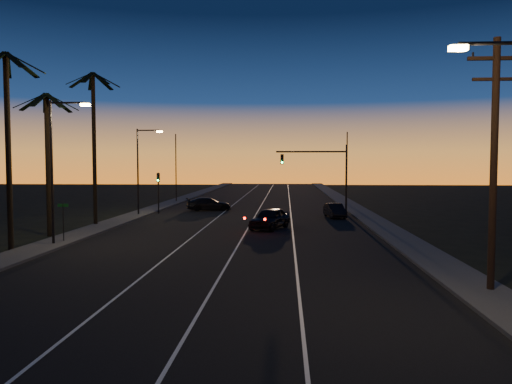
# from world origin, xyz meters

# --- Properties ---
(road) EXTENTS (20.00, 170.00, 0.01)m
(road) POSITION_xyz_m (0.00, 30.00, 0.01)
(road) COLOR black
(road) RESTS_ON ground
(sidewalk_left) EXTENTS (2.40, 170.00, 0.16)m
(sidewalk_left) POSITION_xyz_m (-11.20, 30.00, 0.08)
(sidewalk_left) COLOR #3B3B38
(sidewalk_left) RESTS_ON ground
(sidewalk_right) EXTENTS (2.40, 170.00, 0.16)m
(sidewalk_right) POSITION_xyz_m (11.20, 30.00, 0.08)
(sidewalk_right) COLOR #3B3B38
(sidewalk_right) RESTS_ON ground
(lane_stripe_left) EXTENTS (0.12, 160.00, 0.01)m
(lane_stripe_left) POSITION_xyz_m (-3.00, 30.00, 0.02)
(lane_stripe_left) COLOR silver
(lane_stripe_left) RESTS_ON road
(lane_stripe_mid) EXTENTS (0.12, 160.00, 0.01)m
(lane_stripe_mid) POSITION_xyz_m (0.50, 30.00, 0.02)
(lane_stripe_mid) COLOR silver
(lane_stripe_mid) RESTS_ON road
(lane_stripe_right) EXTENTS (0.12, 160.00, 0.01)m
(lane_stripe_right) POSITION_xyz_m (4.00, 30.00, 0.02)
(lane_stripe_right) COLOR silver
(lane_stripe_right) RESTS_ON road
(palm_near) EXTENTS (4.25, 4.16, 11.53)m
(palm_near) POSITION_xyz_m (-12.60, 18.00, 7.07)
(palm_near) COLOR black
(palm_near) RESTS_ON ground
(palm_mid) EXTENTS (4.25, 4.16, 10.03)m
(palm_mid) POSITION_xyz_m (-13.20, 24.00, 6.25)
(palm_mid) COLOR black
(palm_mid) RESTS_ON ground
(palm_far) EXTENTS (4.25, 4.16, 12.53)m
(palm_far) POSITION_xyz_m (-12.20, 30.00, 7.61)
(palm_far) COLOR black
(palm_far) RESTS_ON ground
(streetlight_left_near) EXTENTS (2.55, 0.26, 9.00)m
(streetlight_left_near) POSITION_xyz_m (-10.70, 20.00, 5.32)
(streetlight_left_near) COLOR black
(streetlight_left_near) RESTS_ON ground
(streetlight_left_far) EXTENTS (2.55, 0.26, 8.50)m
(streetlight_left_far) POSITION_xyz_m (-10.69, 38.00, 5.06)
(streetlight_left_far) COLOR black
(streetlight_left_far) RESTS_ON ground
(street_sign) EXTENTS (0.70, 0.06, 2.60)m
(street_sign) POSITION_xyz_m (-10.80, 21.00, 1.66)
(street_sign) COLOR black
(street_sign) RESTS_ON ground
(utility_pole) EXTENTS (2.20, 0.28, 10.00)m
(utility_pole) POSITION_xyz_m (11.60, 10.00, 5.32)
(utility_pole) COLOR black
(utility_pole) RESTS_ON ground
(signal_mast) EXTENTS (7.10, 0.41, 7.00)m
(signal_mast) POSITION_xyz_m (7.14, 39.99, 4.78)
(signal_mast) COLOR black
(signal_mast) RESTS_ON ground
(signal_post) EXTENTS (0.28, 0.37, 4.20)m
(signal_post) POSITION_xyz_m (-9.50, 39.98, 2.89)
(signal_post) COLOR black
(signal_post) RESTS_ON ground
(far_pole_left) EXTENTS (0.14, 0.14, 9.00)m
(far_pole_left) POSITION_xyz_m (-11.00, 55.00, 4.50)
(far_pole_left) COLOR black
(far_pole_left) RESTS_ON ground
(far_pole_right) EXTENTS (0.14, 0.14, 9.00)m
(far_pole_right) POSITION_xyz_m (11.00, 52.00, 4.50)
(far_pole_right) COLOR black
(far_pole_right) RESTS_ON ground
(lead_car) EXTENTS (3.66, 5.64, 1.64)m
(lead_car) POSITION_xyz_m (2.24, 28.80, 0.83)
(lead_car) COLOR black
(lead_car) RESTS_ON road
(right_car) EXTENTS (1.98, 4.22, 1.34)m
(right_car) POSITION_xyz_m (8.12, 37.27, 0.68)
(right_car) COLOR black
(right_car) RESTS_ON road
(cross_car) EXTENTS (5.21, 3.28, 1.41)m
(cross_car) POSITION_xyz_m (-4.89, 43.58, 0.72)
(cross_car) COLOR black
(cross_car) RESTS_ON road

